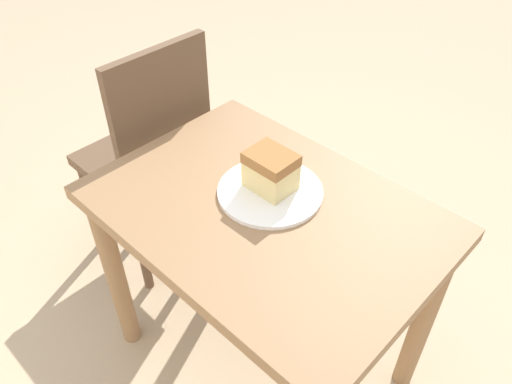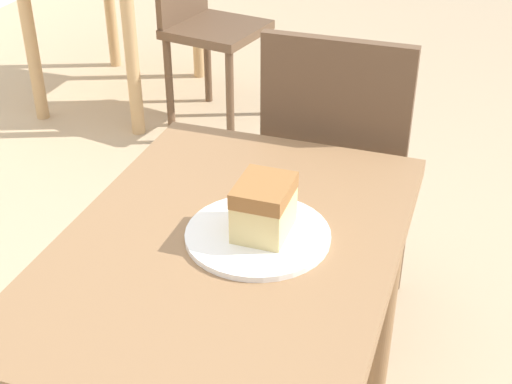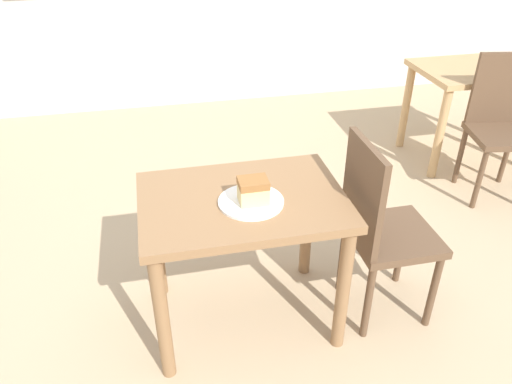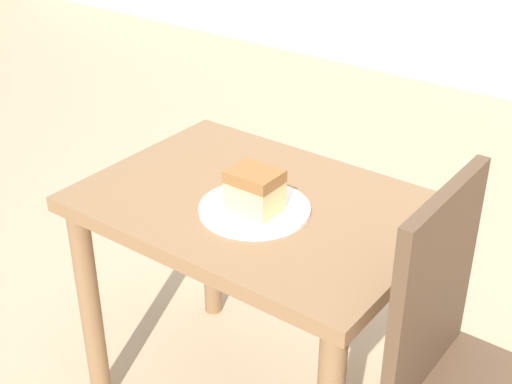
{
  "view_description": "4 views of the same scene",
  "coord_description": "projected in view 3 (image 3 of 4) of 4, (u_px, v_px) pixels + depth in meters",
  "views": [
    {
      "loc": [
        -0.72,
        0.82,
        1.56
      ],
      "look_at": [
        -0.05,
        0.12,
        0.72
      ],
      "focal_mm": 35.0,
      "sensor_mm": 36.0,
      "label": 1
    },
    {
      "loc": [
        -1.11,
        -0.27,
        1.47
      ],
      "look_at": [
        -0.01,
        0.1,
        0.77
      ],
      "focal_mm": 50.0,
      "sensor_mm": 36.0,
      "label": 2
    },
    {
      "loc": [
        -0.42,
        -1.63,
        1.85
      ],
      "look_at": [
        -0.05,
        0.04,
        0.78
      ],
      "focal_mm": 35.0,
      "sensor_mm": 36.0,
      "label": 3
    },
    {
      "loc": [
        0.85,
        -1.13,
        1.59
      ],
      "look_at": [
        -0.03,
        0.04,
        0.78
      ],
      "focal_mm": 50.0,
      "sensor_mm": 36.0,
      "label": 4
    }
  ],
  "objects": [
    {
      "name": "plate",
      "position": [
        251.0,
        202.0,
        2.08
      ],
      "size": [
        0.28,
        0.28,
        0.01
      ],
      "color": "white",
      "rests_on": "dining_table_near"
    },
    {
      "name": "chair_far_corner",
      "position": [
        500.0,
        123.0,
        3.26
      ],
      "size": [
        0.45,
        0.45,
        0.94
      ],
      "rotation": [
        0.0,
        0.0,
        -0.19
      ],
      "color": "brown",
      "rests_on": "ground_plane"
    },
    {
      "name": "chair_near_window",
      "position": [
        381.0,
        227.0,
        2.28
      ],
      "size": [
        0.39,
        0.39,
        0.94
      ],
      "rotation": [
        0.0,
        0.0,
        1.57
      ],
      "color": "brown",
      "rests_on": "ground_plane"
    },
    {
      "name": "ground_plane",
      "position": [
        268.0,
        332.0,
        2.4
      ],
      "size": [
        14.0,
        14.0,
        0.0
      ],
      "primitive_type": "plane",
      "color": "tan"
    },
    {
      "name": "dining_table_near",
      "position": [
        243.0,
        221.0,
        2.19
      ],
      "size": [
        0.88,
        0.63,
        0.7
      ],
      "color": "olive",
      "rests_on": "ground_plane"
    },
    {
      "name": "cake_slice",
      "position": [
        253.0,
        191.0,
        2.05
      ],
      "size": [
        0.12,
        0.1,
        0.11
      ],
      "color": "#E0C67F",
      "rests_on": "plate"
    },
    {
      "name": "dining_table_far",
      "position": [
        473.0,
        85.0,
        3.65
      ],
      "size": [
        0.83,
        0.61,
        0.71
      ],
      "color": "tan",
      "rests_on": "ground_plane"
    }
  ]
}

